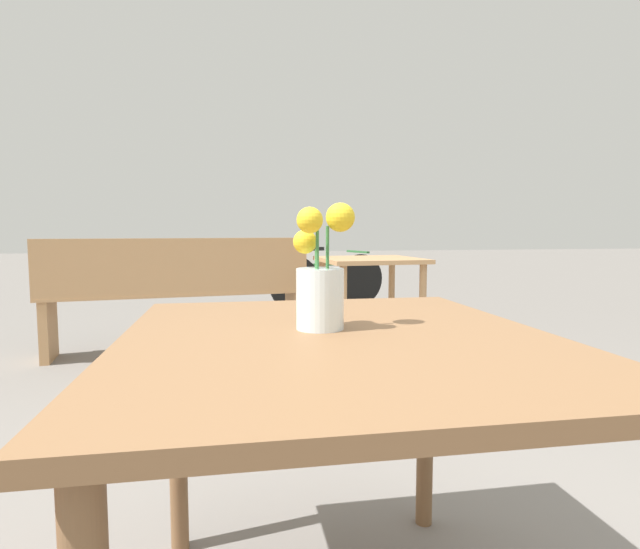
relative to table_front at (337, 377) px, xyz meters
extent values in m
cube|color=brown|center=(0.00, 0.00, 0.07)|extent=(0.87, 0.99, 0.03)
cylinder|color=brown|center=(-0.36, 0.44, -0.28)|extent=(0.05, 0.05, 0.67)
cylinder|color=brown|center=(0.37, 0.43, -0.28)|extent=(0.05, 0.05, 0.67)
cylinder|color=silver|center=(-0.03, 0.06, 0.15)|extent=(0.10, 0.10, 0.13)
cylinder|color=silver|center=(-0.03, 0.06, 0.13)|extent=(0.09, 0.09, 0.07)
cylinder|color=#337038|center=(-0.01, 0.06, 0.20)|extent=(0.01, 0.01, 0.21)
sphere|color=yellow|center=(0.02, 0.07, 0.32)|extent=(0.06, 0.06, 0.06)
cylinder|color=#337038|center=(-0.03, 0.06, 0.18)|extent=(0.01, 0.01, 0.16)
sphere|color=yellow|center=(-0.05, 0.09, 0.27)|extent=(0.05, 0.05, 0.05)
cylinder|color=#337038|center=(-0.03, 0.05, 0.20)|extent=(0.01, 0.01, 0.20)
sphere|color=yellow|center=(-0.05, 0.03, 0.32)|extent=(0.05, 0.05, 0.05)
cube|color=tan|center=(-0.57, 2.85, -0.17)|extent=(1.91, 0.57, 0.02)
cube|color=tan|center=(-0.55, 2.69, 0.04)|extent=(1.87, 0.24, 0.40)
cube|color=tan|center=(-1.45, 2.75, -0.40)|extent=(0.10, 0.33, 0.43)
cube|color=tan|center=(0.30, 2.95, -0.40)|extent=(0.10, 0.33, 0.43)
cube|color=tan|center=(0.80, 2.51, 0.08)|extent=(0.73, 0.72, 0.03)
cylinder|color=tan|center=(0.54, 2.21, -0.27)|extent=(0.05, 0.05, 0.68)
cylinder|color=tan|center=(1.10, 2.24, -0.27)|extent=(0.05, 0.05, 0.68)
cylinder|color=tan|center=(0.50, 2.77, -0.27)|extent=(0.05, 0.05, 0.68)
cylinder|color=tan|center=(1.07, 2.80, -0.27)|extent=(0.05, 0.05, 0.68)
cylinder|color=black|center=(0.54, 4.58, -0.30)|extent=(0.59, 0.23, 0.62)
cylinder|color=black|center=(1.38, 4.86, -0.30)|extent=(0.59, 0.23, 0.62)
cube|color=#2D6633|center=(0.96, 4.72, -0.10)|extent=(0.77, 0.28, 0.03)
cylinder|color=#2D6633|center=(0.81, 4.67, -0.01)|extent=(0.02, 0.02, 0.18)
cube|color=black|center=(0.81, 4.67, 0.08)|extent=(0.17, 0.11, 0.04)
cube|color=#2D6633|center=(1.34, 4.85, 0.03)|extent=(0.18, 0.43, 0.02)
camera|label=1|loc=(-0.22, -0.97, 0.30)|focal=28.00mm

